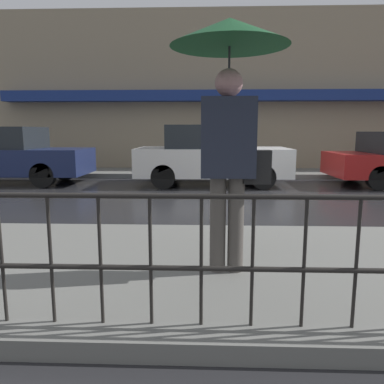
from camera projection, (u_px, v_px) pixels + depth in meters
name	position (u px, v px, depth m)	size (l,w,h in m)	color
ground_plane	(273.00, 197.00, 8.20)	(80.00, 80.00, 0.00)	#262628
sidewalk_near	(355.00, 271.00, 3.67)	(28.00, 2.94, 0.14)	slate
sidewalk_far	(251.00, 173.00, 12.21)	(28.00, 1.95, 0.14)	slate
lane_marking	(273.00, 197.00, 8.19)	(25.20, 0.12, 0.01)	gold
building_storefront	(249.00, 93.00, 12.86)	(28.00, 0.85, 5.49)	gray
pedestrian	(230.00, 82.00, 3.22)	(1.02, 1.02, 2.23)	#4C4742
car_white	(211.00, 155.00, 10.00)	(3.99, 1.88, 1.58)	silver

